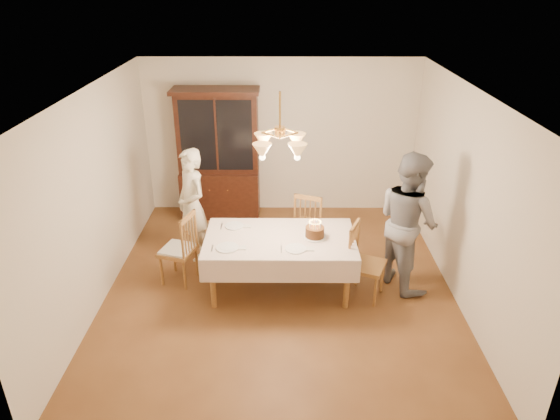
{
  "coord_description": "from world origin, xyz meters",
  "views": [
    {
      "loc": [
        0.04,
        -5.53,
        3.79
      ],
      "look_at": [
        0.0,
        0.2,
        1.05
      ],
      "focal_mm": 32.0,
      "sensor_mm": 36.0,
      "label": 1
    }
  ],
  "objects_px": {
    "chair_far_side": "(311,226)",
    "elderly_woman": "(192,205)",
    "dining_table": "(280,243)",
    "china_hutch": "(219,157)",
    "birthday_cake": "(315,232)"
  },
  "relations": [
    {
      "from": "dining_table",
      "to": "chair_far_side",
      "type": "bearing_deg",
      "value": 64.23
    },
    {
      "from": "dining_table",
      "to": "china_hutch",
      "type": "bearing_deg",
      "value": 114.39
    },
    {
      "from": "dining_table",
      "to": "elderly_woman",
      "type": "xyz_separation_m",
      "value": [
        -1.25,
        0.83,
        0.14
      ]
    },
    {
      "from": "elderly_woman",
      "to": "birthday_cake",
      "type": "height_order",
      "value": "elderly_woman"
    },
    {
      "from": "chair_far_side",
      "to": "birthday_cake",
      "type": "height_order",
      "value": "chair_far_side"
    },
    {
      "from": "chair_far_side",
      "to": "elderly_woman",
      "type": "distance_m",
      "value": 1.74
    },
    {
      "from": "china_hutch",
      "to": "elderly_woman",
      "type": "bearing_deg",
      "value": -98.91
    },
    {
      "from": "chair_far_side",
      "to": "birthday_cake",
      "type": "bearing_deg",
      "value": -90.46
    },
    {
      "from": "chair_far_side",
      "to": "china_hutch",
      "type": "bearing_deg",
      "value": 137.86
    },
    {
      "from": "dining_table",
      "to": "elderly_woman",
      "type": "height_order",
      "value": "elderly_woman"
    },
    {
      "from": "china_hutch",
      "to": "elderly_woman",
      "type": "distance_m",
      "value": 1.46
    },
    {
      "from": "china_hutch",
      "to": "birthday_cake",
      "type": "relative_size",
      "value": 7.2
    },
    {
      "from": "birthday_cake",
      "to": "china_hutch",
      "type": "bearing_deg",
      "value": 123.12
    },
    {
      "from": "dining_table",
      "to": "chair_far_side",
      "type": "height_order",
      "value": "chair_far_side"
    },
    {
      "from": "china_hutch",
      "to": "birthday_cake",
      "type": "height_order",
      "value": "china_hutch"
    }
  ]
}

